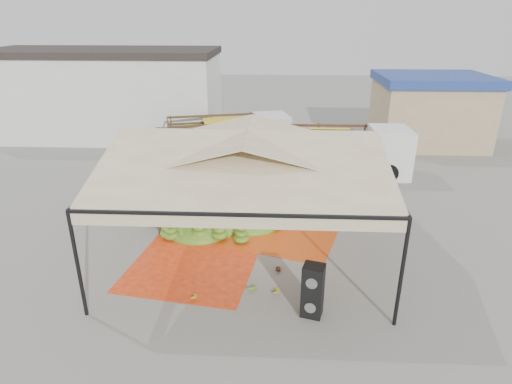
{
  "coord_description": "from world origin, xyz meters",
  "views": [
    {
      "loc": [
        0.92,
        -12.94,
        7.3
      ],
      "look_at": [
        0.2,
        1.5,
        1.3
      ],
      "focal_mm": 30.0,
      "sensor_mm": 36.0,
      "label": 1
    }
  ],
  "objects_px": {
    "truck_right": "(344,146)",
    "vendor": "(281,183)",
    "truck_left": "(234,132)",
    "speaker_stack": "(313,291)",
    "banana_heap": "(213,206)"
  },
  "relations": [
    {
      "from": "truck_right",
      "to": "vendor",
      "type": "bearing_deg",
      "value": -131.23
    },
    {
      "from": "vendor",
      "to": "speaker_stack",
      "type": "bearing_deg",
      "value": 85.13
    },
    {
      "from": "banana_heap",
      "to": "vendor",
      "type": "height_order",
      "value": "vendor"
    },
    {
      "from": "speaker_stack",
      "to": "truck_right",
      "type": "xyz_separation_m",
      "value": [
        2.25,
        10.85,
        0.69
      ]
    },
    {
      "from": "speaker_stack",
      "to": "truck_left",
      "type": "bearing_deg",
      "value": 119.55
    },
    {
      "from": "banana_heap",
      "to": "truck_right",
      "type": "bearing_deg",
      "value": 43.99
    },
    {
      "from": "banana_heap",
      "to": "truck_right",
      "type": "distance_m",
      "value": 7.85
    },
    {
      "from": "banana_heap",
      "to": "vendor",
      "type": "xyz_separation_m",
      "value": [
        2.56,
        1.83,
        0.27
      ]
    },
    {
      "from": "vendor",
      "to": "truck_right",
      "type": "relative_size",
      "value": 0.26
    },
    {
      "from": "speaker_stack",
      "to": "vendor",
      "type": "relative_size",
      "value": 0.85
    },
    {
      "from": "truck_left",
      "to": "truck_right",
      "type": "height_order",
      "value": "truck_right"
    },
    {
      "from": "truck_left",
      "to": "truck_right",
      "type": "distance_m",
      "value": 6.2
    },
    {
      "from": "banana_heap",
      "to": "speaker_stack",
      "type": "height_order",
      "value": "speaker_stack"
    },
    {
      "from": "banana_heap",
      "to": "speaker_stack",
      "type": "relative_size",
      "value": 3.77
    },
    {
      "from": "truck_left",
      "to": "truck_right",
      "type": "bearing_deg",
      "value": -39.85
    }
  ]
}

